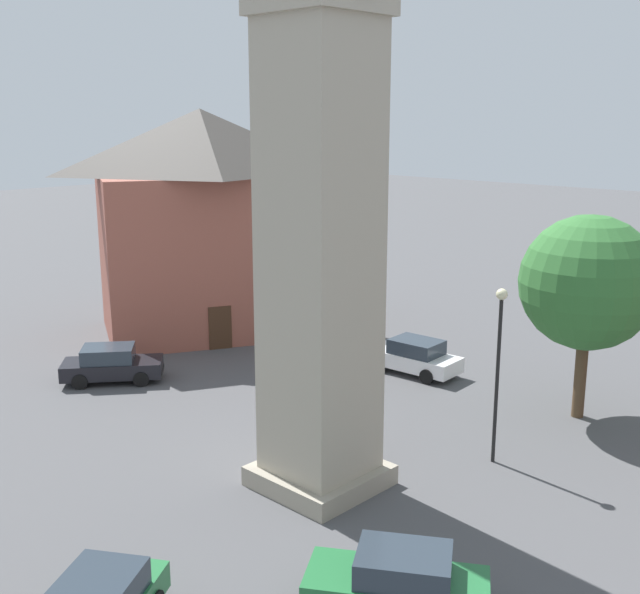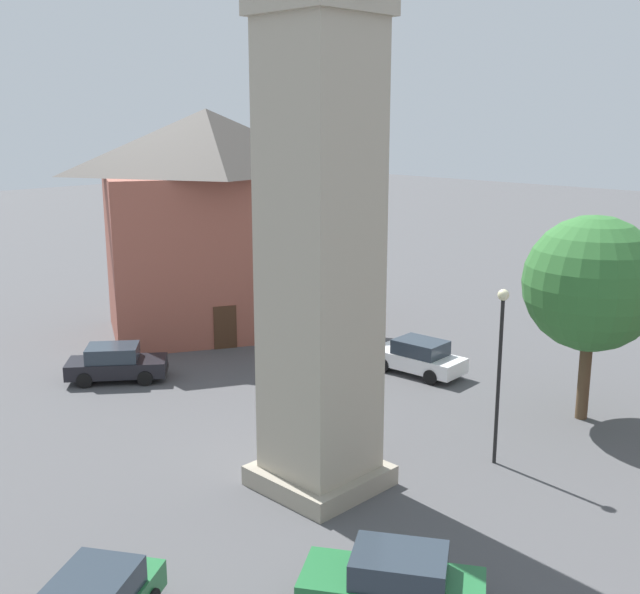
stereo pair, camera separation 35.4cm
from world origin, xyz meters
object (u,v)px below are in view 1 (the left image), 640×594
(car_silver_kerb, at_px, (398,582))
(pedestrian, at_px, (337,374))
(lamp_post, at_px, (499,350))
(car_blue_kerb, at_px, (414,356))
(building_terrace_right, at_px, (203,221))
(car_white_side, at_px, (112,364))
(tree, at_px, (588,283))

(car_silver_kerb, distance_m, pedestrian, 13.62)
(car_silver_kerb, height_order, lamp_post, lamp_post)
(lamp_post, bearing_deg, pedestrian, -95.51)
(pedestrian, bearing_deg, car_silver_kerb, 48.37)
(car_blue_kerb, xyz_separation_m, building_terrace_right, (1.91, -12.04, 5.00))
(car_white_side, distance_m, tree, 19.30)
(car_white_side, relative_size, tree, 0.56)
(car_white_side, bearing_deg, pedestrian, 121.84)
(car_silver_kerb, relative_size, car_white_side, 1.03)
(car_white_side, bearing_deg, car_silver_kerb, 77.87)
(car_silver_kerb, bearing_deg, tree, -170.13)
(car_white_side, xyz_separation_m, building_terrace_right, (-7.77, -3.51, 5.00))
(car_silver_kerb, bearing_deg, pedestrian, -131.63)
(lamp_post, bearing_deg, tree, 177.81)
(car_white_side, distance_m, pedestrian, 9.66)
(car_blue_kerb, distance_m, building_terrace_right, 13.18)
(car_blue_kerb, xyz_separation_m, lamp_post, (5.31, 7.22, 3.02))
(car_silver_kerb, xyz_separation_m, tree, (-13.88, -2.41, 4.34))
(car_silver_kerb, bearing_deg, lamp_post, -162.47)
(car_blue_kerb, bearing_deg, car_white_side, -41.41)
(pedestrian, xyz_separation_m, building_terrace_right, (-2.68, -11.71, 4.75))
(car_blue_kerb, relative_size, lamp_post, 0.73)
(tree, xyz_separation_m, building_terrace_right, (2.16, -19.47, 0.66))
(lamp_post, bearing_deg, car_blue_kerb, -126.36)
(tree, xyz_separation_m, lamp_post, (5.57, -0.21, -1.32))
(car_white_side, bearing_deg, car_blue_kerb, 138.59)
(building_terrace_right, height_order, lamp_post, building_terrace_right)
(car_blue_kerb, xyz_separation_m, car_white_side, (9.68, -8.54, 0.00))
(car_blue_kerb, bearing_deg, tree, 91.94)
(tree, height_order, lamp_post, tree)
(car_blue_kerb, relative_size, tree, 0.56)
(car_blue_kerb, distance_m, car_silver_kerb, 16.81)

